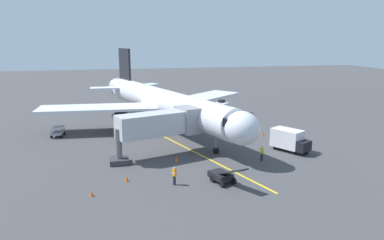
# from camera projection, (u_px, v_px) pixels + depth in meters

# --- Properties ---
(ground_plane) EXTENTS (220.00, 220.00, 0.00)m
(ground_plane) POSITION_uv_depth(u_px,v_px,m) (165.00, 128.00, 55.42)
(ground_plane) COLOR #424244
(apron_lead_in_line) EXTENTS (12.54, 38.13, 0.01)m
(apron_lead_in_line) POSITION_uv_depth(u_px,v_px,m) (171.00, 140.00, 48.93)
(apron_lead_in_line) COLOR yellow
(apron_lead_in_line) RESTS_ON ground
(airplane) EXTENTS (33.12, 39.33, 11.50)m
(airplane) POSITION_uv_depth(u_px,v_px,m) (163.00, 103.00, 54.00)
(airplane) COLOR silver
(airplane) RESTS_ON ground
(jet_bridge) EXTENTS (11.39, 5.96, 5.40)m
(jet_bridge) POSITION_uv_depth(u_px,v_px,m) (165.00, 124.00, 41.92)
(jet_bridge) COLOR #B7B7BC
(jet_bridge) RESTS_ON ground
(ground_crew_marshaller) EXTENTS (0.43, 0.47, 1.71)m
(ground_crew_marshaller) POSITION_uv_depth(u_px,v_px,m) (174.00, 176.00, 33.96)
(ground_crew_marshaller) COLOR #23232D
(ground_crew_marshaller) RESTS_ON ground
(ground_crew_wing_walker) EXTENTS (0.41, 0.47, 1.71)m
(ground_crew_wing_walker) POSITION_uv_depth(u_px,v_px,m) (262.00, 153.00, 40.59)
(ground_crew_wing_walker) COLOR #23232D
(ground_crew_wing_walker) RESTS_ON ground
(ground_crew_loader) EXTENTS (0.45, 0.34, 1.71)m
(ground_crew_loader) POSITION_uv_depth(u_px,v_px,m) (233.00, 129.00, 51.05)
(ground_crew_loader) COLOR #23232D
(ground_crew_loader) RESTS_ON ground
(belt_loader_near_nose) EXTENTS (2.66, 4.71, 2.32)m
(belt_loader_near_nose) POSITION_uv_depth(u_px,v_px,m) (222.00, 176.00, 34.48)
(belt_loader_near_nose) COLOR black
(belt_loader_near_nose) RESTS_ON ground
(baggage_cart_portside) EXTENTS (1.79, 2.73, 1.27)m
(baggage_cart_portside) POSITION_uv_depth(u_px,v_px,m) (58.00, 132.00, 50.77)
(baggage_cart_portside) COLOR #9E9EA3
(baggage_cart_portside) RESTS_ON ground
(box_truck_starboard_side) EXTENTS (3.96, 4.96, 2.62)m
(box_truck_starboard_side) POSITION_uv_depth(u_px,v_px,m) (290.00, 140.00, 43.95)
(box_truck_starboard_side) COLOR black
(box_truck_starboard_side) RESTS_ON ground
(tug_rear_apron) EXTENTS (2.42, 2.74, 1.50)m
(tug_rear_apron) POSITION_uv_depth(u_px,v_px,m) (222.00, 104.00, 71.63)
(tug_rear_apron) COLOR white
(tug_rear_apron) RESTS_ON ground
(safety_cone_nose_left) EXTENTS (0.32, 0.32, 0.55)m
(safety_cone_nose_left) POSITION_uv_depth(u_px,v_px,m) (92.00, 193.00, 31.64)
(safety_cone_nose_left) COLOR #F2590F
(safety_cone_nose_left) RESTS_ON ground
(safety_cone_nose_right) EXTENTS (0.32, 0.32, 0.55)m
(safety_cone_nose_right) POSITION_uv_depth(u_px,v_px,m) (127.00, 179.00, 34.90)
(safety_cone_nose_right) COLOR #F2590F
(safety_cone_nose_right) RESTS_ON ground
(safety_cone_wing_port) EXTENTS (0.32, 0.32, 0.55)m
(safety_cone_wing_port) POSITION_uv_depth(u_px,v_px,m) (176.00, 159.00, 40.59)
(safety_cone_wing_port) COLOR #F2590F
(safety_cone_wing_port) RESTS_ON ground
(safety_cone_wing_starboard) EXTENTS (0.32, 0.32, 0.55)m
(safety_cone_wing_starboard) POSITION_uv_depth(u_px,v_px,m) (263.00, 133.00, 51.66)
(safety_cone_wing_starboard) COLOR #F2590F
(safety_cone_wing_starboard) RESTS_ON ground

